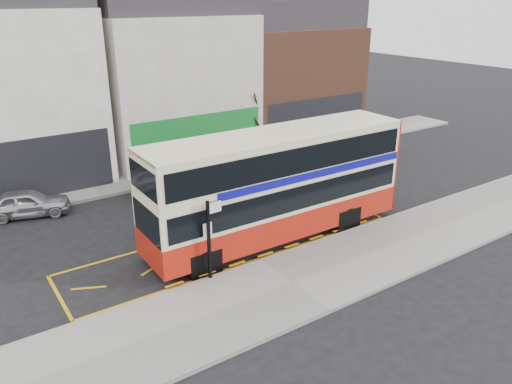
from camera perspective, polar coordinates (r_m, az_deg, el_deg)
ground at (r=19.57m, az=-0.06°, el=-7.71°), size 120.00×120.00×0.00m
pavement at (r=17.94m, az=4.13°, el=-10.46°), size 40.00×4.00×0.15m
kerb at (r=19.27m, az=0.57°, el=-7.96°), size 40.00×0.15×0.15m
far_pavement at (r=28.53m, az=-12.53°, el=1.60°), size 50.00×3.00×0.15m
road_markings at (r=20.76m, az=-2.54°, el=-5.90°), size 14.00×3.40×0.01m
terrace_left at (r=29.72m, az=-26.42°, el=11.16°), size 8.00×8.01×11.80m
terrace_green_shop at (r=32.24m, az=-10.14°, el=13.23°), size 9.00×8.01×11.30m
terrace_right at (r=36.88m, az=3.09°, el=13.76°), size 9.00×8.01×10.30m
double_decker_bus at (r=20.43m, az=2.50°, el=0.98°), size 11.42×2.73×4.55m
bus_stop_post at (r=17.39m, az=-5.28°, el=-4.59°), size 0.74×0.14×2.97m
car_silver at (r=25.33m, az=-24.71°, el=-1.16°), size 4.01×2.52×1.27m
car_grey at (r=26.40m, az=-9.29°, el=1.62°), size 4.34×1.93×1.38m
car_white at (r=30.20m, az=3.27°, el=4.50°), size 5.04×2.16×1.45m
street_tree_right at (r=31.51m, az=-0.75°, el=10.52°), size 2.40×2.40×5.18m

